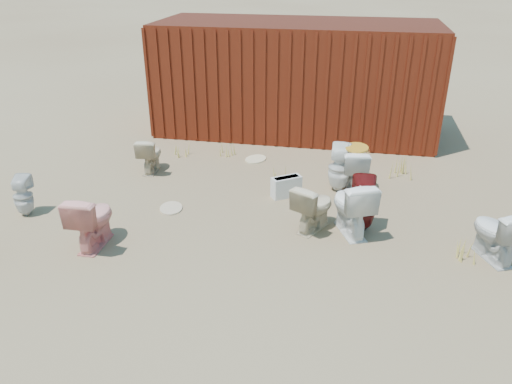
% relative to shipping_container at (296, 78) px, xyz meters
% --- Properties ---
extents(ground, '(100.00, 100.00, 0.00)m').
position_rel_shipping_container_xyz_m(ground, '(0.00, -5.20, -1.20)').
color(ground, brown).
rests_on(ground, ground).
extents(shipping_container, '(6.00, 2.40, 2.40)m').
position_rel_shipping_container_xyz_m(shipping_container, '(0.00, 0.00, 0.00)').
color(shipping_container, '#52190D').
rests_on(shipping_container, ground).
extents(toilet_front_pink, '(0.46, 0.80, 0.81)m').
position_rel_shipping_container_xyz_m(toilet_front_pink, '(-2.11, -5.59, -0.80)').
color(toilet_front_pink, pink).
rests_on(toilet_front_pink, ground).
extents(toilet_front_c, '(0.77, 0.96, 0.85)m').
position_rel_shipping_container_xyz_m(toilet_front_c, '(1.39, -4.54, -0.77)').
color(toilet_front_c, white).
rests_on(toilet_front_c, ground).
extents(toilet_front_maroon, '(0.40, 0.40, 0.84)m').
position_rel_shipping_container_xyz_m(toilet_front_maroon, '(1.56, -4.44, -0.78)').
color(toilet_front_maroon, '#5C100F').
rests_on(toilet_front_maroon, ground).
extents(toilet_front_e, '(0.71, 0.87, 0.77)m').
position_rel_shipping_container_xyz_m(toilet_front_e, '(3.28, -4.88, -0.81)').
color(toilet_front_e, silver).
rests_on(toilet_front_e, ground).
extents(toilet_back_a, '(0.35, 0.35, 0.65)m').
position_rel_shipping_container_xyz_m(toilet_back_a, '(-3.60, -4.98, -0.88)').
color(toilet_back_a, silver).
rests_on(toilet_back_a, ground).
extents(toilet_back_beige_left, '(0.42, 0.68, 0.66)m').
position_rel_shipping_container_xyz_m(toilet_back_beige_left, '(-2.33, -2.96, -0.87)').
color(toilet_back_beige_left, beige).
rests_on(toilet_back_beige_left, ground).
extents(toilet_back_beige_right, '(0.70, 0.82, 0.73)m').
position_rel_shipping_container_xyz_m(toilet_back_beige_right, '(0.85, -4.55, -0.84)').
color(toilet_back_beige_right, beige).
rests_on(toilet_back_beige_right, ground).
extents(toilet_back_yellowlid, '(0.50, 0.79, 0.77)m').
position_rel_shipping_container_xyz_m(toilet_back_yellowlid, '(1.41, -3.07, -0.82)').
color(toilet_back_yellowlid, white).
rests_on(toilet_back_yellowlid, ground).
extents(toilet_back_e, '(0.41, 0.42, 0.82)m').
position_rel_shipping_container_xyz_m(toilet_back_e, '(1.15, -3.11, -0.79)').
color(toilet_back_e, white).
rests_on(toilet_back_e, ground).
extents(yellow_lid, '(0.39, 0.49, 0.02)m').
position_rel_shipping_container_xyz_m(yellow_lid, '(1.41, -3.07, -0.42)').
color(yellow_lid, '#C78923').
rests_on(yellow_lid, toilet_back_yellowlid).
extents(loose_tank, '(0.52, 0.45, 0.35)m').
position_rel_shipping_container_xyz_m(loose_tank, '(0.31, -3.53, -1.02)').
color(loose_tank, silver).
rests_on(loose_tank, ground).
extents(loose_lid_near, '(0.53, 0.60, 0.02)m').
position_rel_shipping_container_xyz_m(loose_lid_near, '(-0.52, -2.02, -1.19)').
color(loose_lid_near, beige).
rests_on(loose_lid_near, ground).
extents(loose_lid_far, '(0.48, 0.55, 0.02)m').
position_rel_shipping_container_xyz_m(loose_lid_far, '(-1.44, -4.36, -1.19)').
color(loose_lid_far, '#C7B290').
rests_on(loose_lid_far, ground).
extents(weed_clump_a, '(0.36, 0.36, 0.26)m').
position_rel_shipping_container_xyz_m(weed_clump_a, '(-2.06, -2.07, -1.07)').
color(weed_clump_a, gold).
rests_on(weed_clump_a, ground).
extents(weed_clump_b, '(0.32, 0.32, 0.24)m').
position_rel_shipping_container_xyz_m(weed_clump_b, '(0.10, -3.00, -1.08)').
color(weed_clump_b, gold).
rests_on(weed_clump_b, ground).
extents(weed_clump_c, '(0.36, 0.36, 0.35)m').
position_rel_shipping_container_xyz_m(weed_clump_c, '(2.25, -2.28, -1.02)').
color(weed_clump_c, gold).
rests_on(weed_clump_c, ground).
extents(weed_clump_d, '(0.30, 0.30, 0.25)m').
position_rel_shipping_container_xyz_m(weed_clump_d, '(-1.15, -1.90, -1.08)').
color(weed_clump_d, gold).
rests_on(weed_clump_d, ground).
extents(weed_clump_e, '(0.34, 0.34, 0.28)m').
position_rel_shipping_container_xyz_m(weed_clump_e, '(1.61, -1.70, -1.06)').
color(weed_clump_e, gold).
rests_on(weed_clump_e, ground).
extents(weed_clump_f, '(0.28, 0.28, 0.26)m').
position_rel_shipping_container_xyz_m(weed_clump_f, '(2.91, -4.97, -1.07)').
color(weed_clump_f, gold).
rests_on(weed_clump_f, ground).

